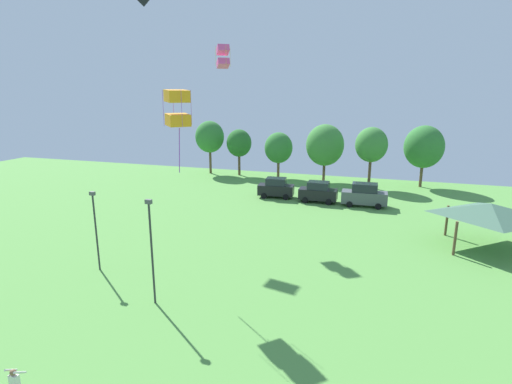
{
  "coord_description": "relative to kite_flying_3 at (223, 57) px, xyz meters",
  "views": [
    {
      "loc": [
        4.15,
        2.45,
        11.66
      ],
      "look_at": [
        0.05,
        15.29,
        8.32
      ],
      "focal_mm": 28.0,
      "sensor_mm": 36.0,
      "label": 1
    }
  ],
  "objects": [
    {
      "name": "parked_car_third_from_left",
      "position": [
        12.9,
        7.11,
        -13.68
      ],
      "size": [
        4.73,
        2.11,
        2.48
      ],
      "rotation": [
        0.0,
        0.0,
        0.03
      ],
      "color": "#4C5156",
      "rests_on": "ground"
    },
    {
      "name": "treeline_tree_1",
      "position": [
        -5.42,
        18.76,
        -10.22
      ],
      "size": [
        3.59,
        3.59,
        6.67
      ],
      "color": "brown",
      "rests_on": "ground"
    },
    {
      "name": "parked_car_second_from_left",
      "position": [
        7.98,
        7.31,
        -13.76
      ],
      "size": [
        4.11,
        2.0,
        2.29
      ],
      "rotation": [
        0.0,
        0.0,
        -0.0
      ],
      "color": "black",
      "rests_on": "ground"
    },
    {
      "name": "kite_flying_5",
      "position": [
        2.3,
        -13.09,
        -4.11
      ],
      "size": [
        1.86,
        1.86,
        5.15
      ],
      "color": "orange"
    },
    {
      "name": "parked_car_leftmost",
      "position": [
        3.05,
        7.83,
        -13.77
      ],
      "size": [
        4.18,
        2.21,
        2.29
      ],
      "rotation": [
        0.0,
        0.0,
        0.09
      ],
      "color": "black",
      "rests_on": "ground"
    },
    {
      "name": "treeline_tree_0",
      "position": [
        -9.99,
        18.72,
        -9.46
      ],
      "size": [
        4.21,
        4.21,
        7.78
      ],
      "color": "brown",
      "rests_on": "ground"
    },
    {
      "name": "light_post_1",
      "position": [
        2.62,
        -17.34,
        -11.43
      ],
      "size": [
        0.36,
        0.2,
        6.13
      ],
      "color": "#2D2D33",
      "rests_on": "ground"
    },
    {
      "name": "treeline_tree_3",
      "position": [
        7.03,
        17.95,
        -9.92
      ],
      "size": [
        5.01,
        5.01,
        7.74
      ],
      "color": "brown",
      "rests_on": "ground"
    },
    {
      "name": "treeline_tree_4",
      "position": [
        13.01,
        16.37,
        -9.47
      ],
      "size": [
        3.97,
        3.97,
        7.63
      ],
      "color": "brown",
      "rests_on": "ground"
    },
    {
      "name": "treeline_tree_5",
      "position": [
        19.31,
        18.69,
        -9.76
      ],
      "size": [
        4.84,
        4.84,
        7.81
      ],
      "color": "brown",
      "rests_on": "ground"
    },
    {
      "name": "park_pavilion",
      "position": [
        22.5,
        -2.27,
        -11.81
      ],
      "size": [
        6.58,
        5.77,
        3.6
      ],
      "color": "brown",
      "rests_on": "ground"
    },
    {
      "name": "kite_flying_3",
      "position": [
        0.0,
        0.0,
        0.0
      ],
      "size": [
        1.53,
        1.57,
        2.08
      ],
      "color": "#E54C93"
    },
    {
      "name": "treeline_tree_2",
      "position": [
        0.49,
        18.66,
        -10.64
      ],
      "size": [
        3.92,
        3.92,
        6.42
      ],
      "color": "brown",
      "rests_on": "ground"
    },
    {
      "name": "light_post_0",
      "position": [
        -3.37,
        -14.58,
        -11.77
      ],
      "size": [
        0.36,
        0.2,
        5.46
      ],
      "color": "#2D2D33",
      "rests_on": "ground"
    }
  ]
}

